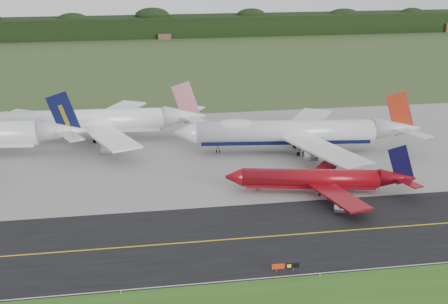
% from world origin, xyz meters
% --- Properties ---
extents(ground, '(600.00, 600.00, 0.00)m').
position_xyz_m(ground, '(0.00, 0.00, 0.00)').
color(ground, '#2E4721').
rests_on(ground, ground).
extents(taxiway, '(400.00, 32.00, 0.02)m').
position_xyz_m(taxiway, '(0.00, -4.00, 0.01)').
color(taxiway, black).
rests_on(taxiway, ground).
extents(apron, '(400.00, 78.00, 0.01)m').
position_xyz_m(apron, '(0.00, 51.00, 0.01)').
color(apron, gray).
rests_on(apron, ground).
extents(taxiway_centreline, '(400.00, 0.40, 0.00)m').
position_xyz_m(taxiway_centreline, '(0.00, -4.00, 0.03)').
color(taxiway_centreline, gold).
rests_on(taxiway_centreline, taxiway).
extents(taxiway_edge_line, '(400.00, 0.25, 0.00)m').
position_xyz_m(taxiway_edge_line, '(0.00, -19.50, 0.03)').
color(taxiway_edge_line, silver).
rests_on(taxiway_edge_line, taxiway).
extents(horizon_treeline, '(700.00, 25.00, 12.00)m').
position_xyz_m(horizon_treeline, '(0.00, 273.76, 5.47)').
color(horizon_treeline, black).
rests_on(horizon_treeline, ground).
extents(jet_ba_747, '(67.65, 55.69, 17.00)m').
position_xyz_m(jet_ba_747, '(14.58, 45.58, 5.79)').
color(jet_ba_747, silver).
rests_on(jet_ba_747, ground).
extents(jet_red_737, '(43.45, 34.90, 11.79)m').
position_xyz_m(jet_red_737, '(12.88, 16.39, 3.26)').
color(jet_red_737, maroon).
rests_on(jet_red_737, ground).
extents(jet_star_tail, '(63.98, 53.48, 16.88)m').
position_xyz_m(jet_star_tail, '(-39.09, 66.11, 5.63)').
color(jet_star_tail, white).
rests_on(jet_star_tail, ground).
extents(taxiway_sign, '(4.88, 0.33, 1.62)m').
position_xyz_m(taxiway_sign, '(-4.53, -18.00, 1.15)').
color(taxiway_sign, slate).
rests_on(taxiway_sign, ground).
extents(edge_marker_left, '(0.16, 0.16, 0.50)m').
position_xyz_m(edge_marker_left, '(-33.09, -20.50, 0.25)').
color(edge_marker_left, yellow).
rests_on(edge_marker_left, ground).
extents(edge_marker_center, '(0.16, 0.16, 0.50)m').
position_xyz_m(edge_marker_center, '(1.00, -20.50, 0.25)').
color(edge_marker_center, yellow).
rests_on(edge_marker_center, ground).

